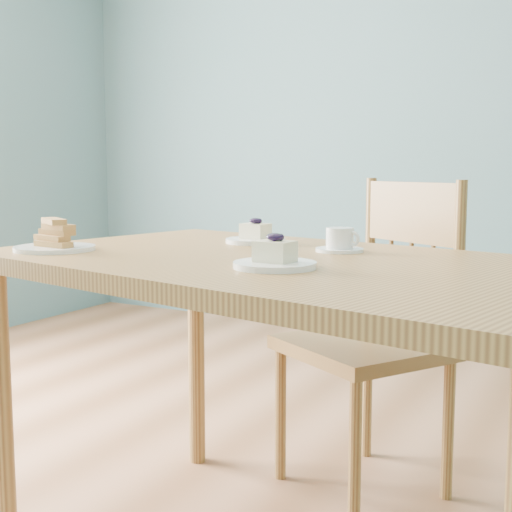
# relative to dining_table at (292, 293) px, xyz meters

# --- Properties ---
(room) EXTENTS (5.01, 5.01, 2.71)m
(room) POSITION_rel_dining_table_xyz_m (-0.37, 0.18, 0.61)
(room) COLOR #A66F4D
(room) RESTS_ON ground
(dining_table) EXTENTS (1.67, 1.16, 0.82)m
(dining_table) POSITION_rel_dining_table_xyz_m (0.00, 0.00, 0.00)
(dining_table) COLOR olive
(dining_table) RESTS_ON ground
(dining_chair) EXTENTS (0.61, 0.61, 1.00)m
(dining_chair) POSITION_rel_dining_table_xyz_m (-0.01, 0.62, -0.23)
(dining_chair) COLOR olive
(dining_chair) RESTS_ON ground
(cheesecake_plate_near) EXTENTS (0.18, 0.18, 0.08)m
(cheesecake_plate_near) POSITION_rel_dining_table_xyz_m (0.03, -0.16, 0.10)
(cheesecake_plate_near) COLOR white
(cheesecake_plate_near) RESTS_ON dining_table
(cheesecake_plate_far) EXTENTS (0.17, 0.17, 0.07)m
(cheesecake_plate_far) POSITION_rel_dining_table_xyz_m (-0.25, 0.27, 0.10)
(cheesecake_plate_far) COLOR white
(cheesecake_plate_far) RESTS_ON dining_table
(coffee_cup) EXTENTS (0.12, 0.12, 0.06)m
(coffee_cup) POSITION_rel_dining_table_xyz_m (0.04, 0.19, 0.11)
(coffee_cup) COLOR white
(coffee_cup) RESTS_ON dining_table
(biscotti_plate) EXTENTS (0.21, 0.21, 0.08)m
(biscotti_plate) POSITION_rel_dining_table_xyz_m (-0.63, -0.14, 0.11)
(biscotti_plate) COLOR white
(biscotti_plate) RESTS_ON dining_table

